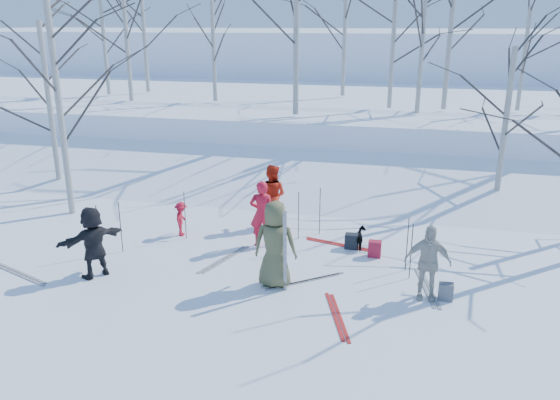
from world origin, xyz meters
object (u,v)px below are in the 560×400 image
(skier_red_north, at_px, (262,214))
(backpack_red, at_px, (375,249))
(skier_olive_center, at_px, (275,244))
(skier_cream_east, at_px, (427,262))
(skier_red_seated, at_px, (181,219))
(skier_grey_west, at_px, (93,242))
(backpack_dark, at_px, (352,241))
(backpack_grey, at_px, (446,292))
(skier_redor_behind, at_px, (272,196))
(dog, at_px, (361,239))

(skier_red_north, distance_m, backpack_red, 3.03)
(skier_olive_center, relative_size, skier_cream_east, 1.19)
(skier_red_seated, relative_size, backpack_red, 2.28)
(skier_olive_center, bearing_deg, skier_red_seated, -37.72)
(skier_grey_west, height_order, backpack_dark, skier_grey_west)
(skier_grey_west, bearing_deg, backpack_grey, 129.62)
(skier_olive_center, xyz_separation_m, skier_cream_east, (3.26, 0.17, -0.16))
(backpack_red, xyz_separation_m, backpack_dark, (-0.63, 0.40, -0.01))
(skier_cream_east, relative_size, backpack_dark, 4.15)
(skier_red_north, relative_size, skier_red_seated, 1.85)
(skier_grey_west, bearing_deg, skier_redor_behind, 177.45)
(skier_red_north, xyz_separation_m, dog, (2.57, 0.40, -0.61))
(backpack_red, bearing_deg, skier_red_north, 178.88)
(skier_red_north, bearing_deg, skier_grey_west, 30.97)
(skier_red_seated, distance_m, backpack_grey, 7.26)
(skier_olive_center, distance_m, skier_red_seated, 4.02)
(skier_grey_west, bearing_deg, skier_red_seated, -163.49)
(backpack_grey, bearing_deg, skier_red_north, 156.66)
(skier_red_seated, xyz_separation_m, skier_grey_west, (-0.92, -2.85, 0.37))
(skier_red_north, distance_m, skier_red_seated, 2.39)
(backpack_grey, bearing_deg, backpack_dark, 134.32)
(skier_grey_west, xyz_separation_m, backpack_grey, (7.86, 0.70, -0.66))
(skier_olive_center, relative_size, backpack_grey, 5.20)
(skier_cream_east, height_order, backpack_grey, skier_cream_east)
(skier_olive_center, xyz_separation_m, backpack_red, (2.06, 2.10, -0.78))
(skier_grey_west, xyz_separation_m, backpack_dark, (5.60, 3.02, -0.65))
(skier_redor_behind, relative_size, backpack_dark, 4.55)
(dog, bearing_deg, skier_cream_east, 112.07)
(skier_cream_east, height_order, dog, skier_cream_east)
(backpack_red, relative_size, backpack_grey, 1.11)
(skier_grey_west, bearing_deg, dog, 152.35)
(dog, distance_m, backpack_red, 0.60)
(skier_redor_behind, height_order, skier_red_seated, skier_redor_behind)
(skier_olive_center, bearing_deg, backpack_red, -136.38)
(dog, bearing_deg, backpack_red, 117.90)
(skier_redor_behind, xyz_separation_m, backpack_dark, (2.45, -1.15, -0.71))
(skier_grey_west, distance_m, backpack_grey, 7.92)
(skier_red_seated, xyz_separation_m, skier_cream_east, (6.51, -2.15, 0.35))
(skier_olive_center, distance_m, backpack_dark, 2.99)
(skier_grey_west, relative_size, backpack_dark, 4.23)
(dog, xyz_separation_m, backpack_red, (0.38, -0.46, -0.06))
(backpack_red, distance_m, backpack_grey, 2.52)
(skier_redor_behind, relative_size, skier_grey_west, 1.07)
(skier_redor_behind, height_order, skier_grey_west, skier_redor_behind)
(skier_olive_center, xyz_separation_m, backpack_grey, (3.69, 0.18, -0.80))
(skier_red_north, distance_m, skier_redor_behind, 1.50)
(skier_redor_behind, relative_size, skier_cream_east, 1.10)
(skier_redor_behind, distance_m, dog, 2.97)
(skier_olive_center, height_order, backpack_grey, skier_olive_center)
(backpack_dark, bearing_deg, skier_grey_west, -151.66)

